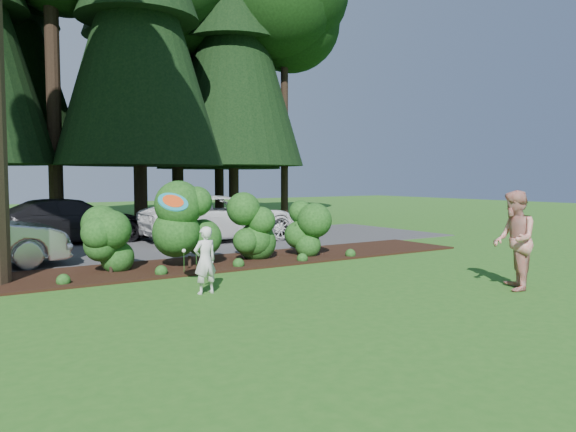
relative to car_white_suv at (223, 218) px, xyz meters
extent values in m
plane|color=#265F1B|center=(-3.07, -7.72, -0.79)|extent=(80.00, 80.00, 0.00)
cube|color=black|center=(-3.07, -4.47, -0.77)|extent=(16.00, 2.50, 0.05)
cube|color=#38383A|center=(-3.07, -0.22, -0.78)|extent=(22.00, 6.00, 0.03)
sphere|color=#163B12|center=(-5.07, -4.52, -0.13)|extent=(1.08, 1.08, 1.08)
cylinder|color=black|center=(-5.07, -4.52, -0.64)|extent=(0.08, 0.08, 0.30)
sphere|color=#163B12|center=(-3.27, -4.72, 0.14)|extent=(1.35, 1.35, 1.35)
cylinder|color=black|center=(-3.27, -4.72, -0.64)|extent=(0.08, 0.08, 0.30)
sphere|color=#163B12|center=(-1.47, -4.42, 0.03)|extent=(1.26, 1.26, 1.26)
cylinder|color=black|center=(-1.47, -4.42, -0.64)|extent=(0.08, 0.08, 0.30)
sphere|color=#163B12|center=(0.33, -4.62, -0.08)|extent=(1.17, 1.17, 1.17)
cylinder|color=black|center=(0.33, -4.62, -0.64)|extent=(0.08, 0.08, 0.30)
cylinder|color=#163B12|center=(-3.67, -5.32, -0.54)|extent=(0.01, 0.01, 0.50)
sphere|color=white|center=(-3.67, -5.32, -0.27)|extent=(0.09, 0.09, 0.09)
cylinder|color=#163B12|center=(-3.37, -5.32, -0.54)|extent=(0.01, 0.01, 0.50)
sphere|color=white|center=(-3.37, -5.32, -0.27)|extent=(0.09, 0.09, 0.09)
cylinder|color=#163B12|center=(-3.07, -5.32, -0.54)|extent=(0.01, 0.01, 0.50)
sphere|color=white|center=(-3.07, -5.32, -0.27)|extent=(0.09, 0.09, 0.09)
cylinder|color=black|center=(-4.07, 5.78, 3.58)|extent=(0.50, 0.50, 8.75)
cylinder|color=black|center=(-1.07, 6.78, 4.81)|extent=(0.50, 0.50, 11.20)
cone|color=black|center=(-1.07, 6.78, 8.01)|extent=(7.04, 7.04, 12.00)
cylinder|color=black|center=(1.93, 7.78, 3.93)|extent=(0.50, 0.50, 9.45)
cylinder|color=black|center=(4.43, 6.28, 4.63)|extent=(0.50, 0.50, 10.85)
cone|color=black|center=(4.43, 6.28, 7.73)|extent=(6.82, 6.82, 11.62)
cylinder|color=black|center=(6.93, 8.28, 4.11)|extent=(0.50, 0.50, 9.80)
sphere|color=black|center=(6.93, 8.28, 10.13)|extent=(6.16, 6.16, 6.16)
cylinder|color=black|center=(0.43, 11.28, 5.16)|extent=(0.50, 0.50, 11.90)
cone|color=black|center=(0.43, 11.28, 8.56)|extent=(7.48, 7.48, 12.75)
cylinder|color=black|center=(5.43, 10.78, 4.28)|extent=(0.50, 0.50, 10.15)
cone|color=black|center=(5.43, 10.78, 7.18)|extent=(6.38, 6.38, 10.88)
cone|color=black|center=(5.43, 10.78, 10.52)|extent=(4.64, 4.64, 6.53)
imported|color=white|center=(0.00, 0.00, 0.00)|extent=(5.58, 2.76, 1.52)
imported|color=black|center=(-4.47, 1.93, -0.04)|extent=(5.09, 2.27, 1.45)
imported|color=silver|center=(-4.20, -7.56, -0.16)|extent=(0.48, 0.34, 1.26)
imported|color=red|center=(0.92, -10.51, 0.17)|extent=(1.18, 1.18, 1.92)
cylinder|color=teal|center=(-4.71, -7.31, 0.93)|extent=(0.56, 0.48, 0.33)
cylinder|color=#F44914|center=(-4.71, -7.31, 0.94)|extent=(0.39, 0.33, 0.23)
camera|label=1|loc=(-8.63, -17.03, 1.39)|focal=35.00mm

